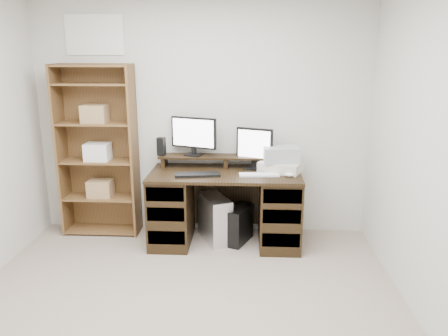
# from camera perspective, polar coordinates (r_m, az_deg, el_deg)

# --- Properties ---
(room) EXTENTS (3.54, 4.04, 2.54)m
(room) POSITION_cam_1_polar(r_m,az_deg,el_deg) (2.68, -7.28, 0.47)
(room) COLOR gray
(room) RESTS_ON ground
(desk) EXTENTS (1.50, 0.70, 0.75)m
(desk) POSITION_cam_1_polar(r_m,az_deg,el_deg) (4.47, 0.14, -5.01)
(desk) COLOR black
(desk) RESTS_ON ground
(riser_shelf) EXTENTS (1.40, 0.22, 0.12)m
(riser_shelf) POSITION_cam_1_polar(r_m,az_deg,el_deg) (4.53, 0.28, 1.29)
(riser_shelf) COLOR black
(riser_shelf) RESTS_ON desk
(monitor_wide) EXTENTS (0.48, 0.21, 0.40)m
(monitor_wide) POSITION_cam_1_polar(r_m,az_deg,el_deg) (4.52, -3.99, 4.42)
(monitor_wide) COLOR black
(monitor_wide) RESTS_ON riser_shelf
(monitor_small) EXTENTS (0.37, 0.20, 0.42)m
(monitor_small) POSITION_cam_1_polar(r_m,az_deg,el_deg) (4.45, 3.99, 2.78)
(monitor_small) COLOR black
(monitor_small) RESTS_ON desk
(speaker) EXTENTS (0.09, 0.09, 0.19)m
(speaker) POSITION_cam_1_polar(r_m,az_deg,el_deg) (4.58, -8.19, 2.81)
(speaker) COLOR black
(speaker) RESTS_ON riser_shelf
(keyboard_black) EXTENTS (0.45, 0.20, 0.02)m
(keyboard_black) POSITION_cam_1_polar(r_m,az_deg,el_deg) (4.24, -3.47, -0.86)
(keyboard_black) COLOR black
(keyboard_black) RESTS_ON desk
(keyboard_white) EXTENTS (0.39, 0.14, 0.02)m
(keyboard_white) POSITION_cam_1_polar(r_m,az_deg,el_deg) (4.25, 4.60, -0.88)
(keyboard_white) COLOR white
(keyboard_white) RESTS_ON desk
(mouse) EXTENTS (0.10, 0.07, 0.04)m
(mouse) POSITION_cam_1_polar(r_m,az_deg,el_deg) (4.24, 8.56, -0.87)
(mouse) COLOR white
(mouse) RESTS_ON desk
(printer) EXTENTS (0.49, 0.43, 0.10)m
(printer) POSITION_cam_1_polar(r_m,az_deg,el_deg) (4.41, 7.44, 0.21)
(printer) COLOR beige
(printer) RESTS_ON desk
(basket) EXTENTS (0.36, 0.27, 0.15)m
(basket) POSITION_cam_1_polar(r_m,az_deg,el_deg) (4.38, 7.49, 1.79)
(basket) COLOR #969BA0
(basket) RESTS_ON printer
(tower_silver) EXTENTS (0.39, 0.52, 0.48)m
(tower_silver) POSITION_cam_1_polar(r_m,az_deg,el_deg) (4.56, -1.21, -6.60)
(tower_silver) COLOR silver
(tower_silver) RESTS_ON ground
(tower_black) EXTENTS (0.29, 0.41, 0.38)m
(tower_black) POSITION_cam_1_polar(r_m,az_deg,el_deg) (4.53, 1.97, -7.43)
(tower_black) COLOR black
(tower_black) RESTS_ON ground
(bookshelf) EXTENTS (0.80, 0.30, 1.80)m
(bookshelf) POSITION_cam_1_polar(r_m,az_deg,el_deg) (4.78, -16.08, 2.32)
(bookshelf) COLOR brown
(bookshelf) RESTS_ON ground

